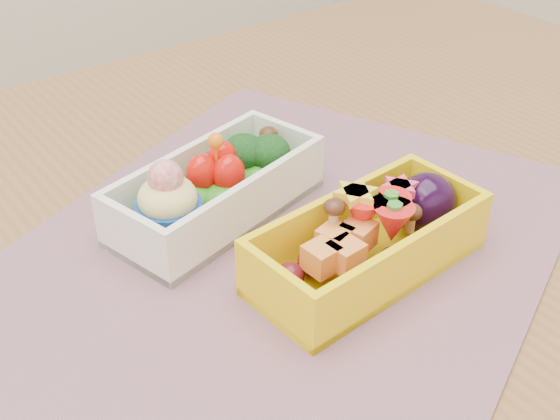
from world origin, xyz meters
TOP-DOWN VIEW (x-y plane):
  - table at (0.00, 0.00)m, footprint 1.20×0.80m
  - placemat at (-0.03, -0.04)m, footprint 0.61×0.55m
  - bento_white at (-0.04, 0.04)m, footprint 0.20×0.12m
  - bento_yellow at (0.02, -0.09)m, footprint 0.19×0.09m

SIDE VIEW (x-z plane):
  - table at x=0.00m, z-range 0.28..1.03m
  - placemat at x=-0.03m, z-range 0.75..0.75m
  - bento_white at x=-0.04m, z-range 0.74..0.82m
  - bento_yellow at x=0.02m, z-range 0.75..0.81m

